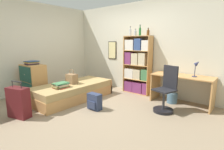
# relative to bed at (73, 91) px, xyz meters

# --- Properties ---
(ground_plane) EXTENTS (14.00, 14.00, 0.00)m
(ground_plane) POSITION_rel_bed_xyz_m (0.75, -0.02, -0.20)
(ground_plane) COLOR gray
(wall_back) EXTENTS (10.00, 0.09, 2.60)m
(wall_back) POSITION_rel_bed_xyz_m (0.74, 1.73, 1.10)
(wall_back) COLOR beige
(wall_back) RESTS_ON ground_plane
(wall_left) EXTENTS (0.06, 10.00, 2.60)m
(wall_left) POSITION_rel_bed_xyz_m (-1.45, -0.02, 1.10)
(wall_left) COLOR beige
(wall_left) RESTS_ON ground_plane
(bed) EXTENTS (0.96, 2.09, 0.41)m
(bed) POSITION_rel_bed_xyz_m (0.00, 0.00, 0.00)
(bed) COLOR tan
(bed) RESTS_ON ground_plane
(handbag) EXTENTS (0.28, 0.19, 0.38)m
(handbag) POSITION_rel_bed_xyz_m (-0.03, -0.01, 0.34)
(handbag) COLOR #93704C
(handbag) RESTS_ON bed
(book_stack_on_bed) EXTENTS (0.36, 0.39, 0.11)m
(book_stack_on_bed) POSITION_rel_bed_xyz_m (0.10, -0.44, 0.26)
(book_stack_on_bed) COLOR #B2382D
(book_stack_on_bed) RESTS_ON bed
(suitcase) EXTENTS (0.49, 0.32, 0.74)m
(suitcase) POSITION_rel_bed_xyz_m (0.10, -1.42, 0.10)
(suitcase) COLOR #5B191E
(suitcase) RESTS_ON ground_plane
(dresser) EXTENTS (0.67, 0.46, 0.89)m
(dresser) POSITION_rel_bed_xyz_m (-0.94, -0.58, 0.24)
(dresser) COLOR tan
(dresser) RESTS_ON ground_plane
(magazine_pile_on_dresser) EXTENTS (0.30, 0.35, 0.10)m
(magazine_pile_on_dresser) POSITION_rel_bed_xyz_m (-0.96, -0.58, 0.74)
(magazine_pile_on_dresser) COLOR #232328
(magazine_pile_on_dresser) RESTS_ON dresser
(bookcase) EXTENTS (0.81, 0.29, 1.65)m
(bookcase) POSITION_rel_bed_xyz_m (1.00, 1.53, 0.58)
(bookcase) COLOR tan
(bookcase) RESTS_ON ground_plane
(bottle_green) EXTENTS (0.07, 0.07, 0.27)m
(bottle_green) POSITION_rel_bed_xyz_m (0.75, 1.53, 1.55)
(bottle_green) COLOR #B7BCC1
(bottle_green) RESTS_ON bookcase
(bottle_brown) EXTENTS (0.07, 0.07, 0.19)m
(bottle_brown) POSITION_rel_bed_xyz_m (0.92, 1.52, 1.52)
(bottle_brown) COLOR #B7BCC1
(bottle_brown) RESTS_ON bookcase
(bottle_clear) EXTENTS (0.06, 0.06, 0.29)m
(bottle_clear) POSITION_rel_bed_xyz_m (1.09, 1.49, 1.56)
(bottle_clear) COLOR #1E6B2D
(bottle_clear) RESTS_ON bookcase
(bottle_blue) EXTENTS (0.07, 0.07, 0.20)m
(bottle_blue) POSITION_rel_bed_xyz_m (1.30, 1.55, 1.52)
(bottle_blue) COLOR brown
(bottle_blue) RESTS_ON bookcase
(desk) EXTENTS (1.38, 0.57, 0.70)m
(desk) POSITION_rel_bed_xyz_m (2.33, 1.39, 0.31)
(desk) COLOR tan
(desk) RESTS_ON ground_plane
(desk_lamp) EXTENTS (0.16, 0.11, 0.38)m
(desk_lamp) POSITION_rel_bed_xyz_m (2.62, 1.39, 0.75)
(desk_lamp) COLOR navy
(desk_lamp) RESTS_ON desk
(desk_chair) EXTENTS (0.48, 0.48, 0.99)m
(desk_chair) POSITION_rel_bed_xyz_m (2.22, 0.71, 0.13)
(desk_chair) COLOR black
(desk_chair) RESTS_ON ground_plane
(backpack) EXTENTS (0.32, 0.20, 0.36)m
(backpack) POSITION_rel_bed_xyz_m (0.97, -0.18, -0.02)
(backpack) COLOR #2D3856
(backpack) RESTS_ON ground_plane
(waste_bin) EXTENTS (0.25, 0.25, 0.25)m
(waste_bin) POSITION_rel_bed_xyz_m (2.14, 1.33, -0.08)
(waste_bin) COLOR slate
(waste_bin) RESTS_ON ground_plane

